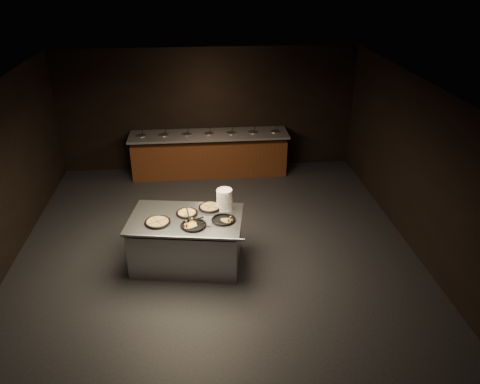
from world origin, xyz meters
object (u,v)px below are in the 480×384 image
(serving_counter, at_px, (187,242))
(pan_cheese_whole, at_px, (187,213))
(plate_stack, at_px, (224,199))
(pan_veggie_whole, at_px, (158,222))

(serving_counter, height_order, pan_cheese_whole, pan_cheese_whole)
(serving_counter, bearing_deg, pan_cheese_whole, 89.03)
(plate_stack, distance_m, pan_cheese_whole, 0.67)
(plate_stack, relative_size, pan_cheese_whole, 0.97)
(serving_counter, relative_size, plate_stack, 5.70)
(pan_veggie_whole, bearing_deg, plate_stack, 19.36)
(pan_cheese_whole, bearing_deg, plate_stack, 11.91)
(pan_veggie_whole, height_order, pan_cheese_whole, same)
(serving_counter, distance_m, pan_cheese_whole, 0.50)
(plate_stack, bearing_deg, pan_veggie_whole, -160.64)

